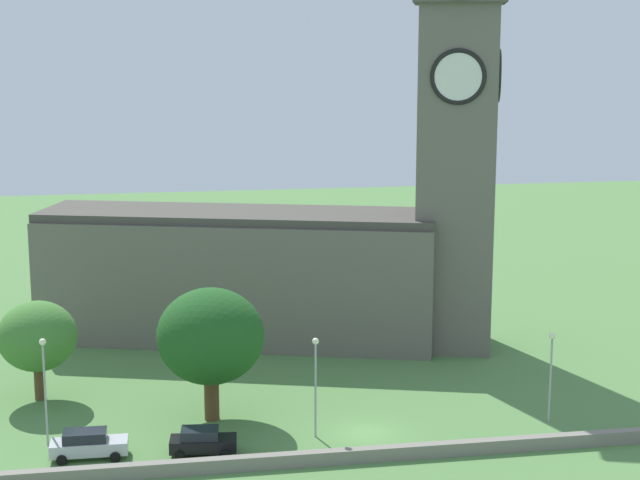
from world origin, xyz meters
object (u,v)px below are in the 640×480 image
object	(u,v)px
tree_riverside_west	(37,336)
car_silver	(88,444)
streetlamp_west_end	(44,374)
streetlamp_west_mid	(316,371)
streetlamp_central	(551,362)
tree_by_tower	(210,337)
church	(297,243)
car_black	(202,441)

from	to	relation	value
tree_riverside_west	car_silver	bearing A→B (deg)	-71.06
streetlamp_west_end	streetlamp_west_mid	world-z (taller)	streetlamp_west_end
streetlamp_central	tree_by_tower	size ratio (longest dim) A/B	0.69
church	streetlamp_west_end	size ratio (longest dim) A/B	5.59
car_silver	tree_riverside_west	world-z (taller)	tree_riverside_west
tree_by_tower	tree_riverside_west	world-z (taller)	tree_by_tower
church	car_black	size ratio (longest dim) A/B	9.19
church	streetlamp_west_end	world-z (taller)	church
streetlamp_central	tree_riverside_west	distance (m)	35.82
streetlamp_west_end	tree_riverside_west	size ratio (longest dim) A/B	0.98
tree_riverside_west	church	bearing A→B (deg)	29.44
church	tree_by_tower	xyz separation A→B (m)	(-8.52, -17.65, -2.76)
streetlamp_west_end	streetlamp_central	size ratio (longest dim) A/B	1.12
streetlamp_central	tree_riverside_west	size ratio (longest dim) A/B	0.87
car_silver	tree_riverside_west	distance (m)	12.64
church	streetlamp_west_mid	world-z (taller)	church
streetlamp_west_mid	tree_riverside_west	xyz separation A→B (m)	(-18.28, 10.43, 0.19)
car_black	tree_riverside_west	distance (m)	16.69
car_black	tree_by_tower	world-z (taller)	tree_by_tower
streetlamp_west_mid	streetlamp_central	distance (m)	15.91
church	streetlamp_central	size ratio (longest dim) A/B	6.28
car_black	tree_riverside_west	world-z (taller)	tree_riverside_west
car_silver	car_black	size ratio (longest dim) A/B	1.10
car_black	streetlamp_central	world-z (taller)	streetlamp_central
streetlamp_central	tree_riverside_west	xyz separation A→B (m)	(-34.19, 10.66, 0.42)
car_black	tree_riverside_west	xyz separation A→B (m)	(-10.88, 12.06, 3.82)
streetlamp_west_mid	tree_by_tower	size ratio (longest dim) A/B	0.73
car_black	car_silver	bearing A→B (deg)	174.63
car_black	streetlamp_west_end	bearing A→B (deg)	161.80
church	tree_riverside_west	size ratio (longest dim) A/B	5.45
streetlamp_west_mid	tree_riverside_west	bearing A→B (deg)	150.29
car_silver	tree_by_tower	world-z (taller)	tree_by_tower
streetlamp_central	tree_by_tower	distance (m)	22.82
streetlamp_west_end	tree_riverside_west	distance (m)	8.99
streetlamp_west_end	streetlamp_central	xyz separation A→B (m)	(32.92, -1.76, -0.45)
car_silver	tree_by_tower	size ratio (longest dim) A/B	0.52
streetlamp_west_end	streetlamp_west_mid	bearing A→B (deg)	-5.13
church	tree_riverside_west	bearing A→B (deg)	-150.56
streetlamp_west_end	tree_by_tower	distance (m)	11.02
car_silver	car_black	distance (m)	6.99
streetlamp_west_end	tree_riverside_west	xyz separation A→B (m)	(-1.27, 8.90, -0.03)
streetlamp_west_end	tree_by_tower	size ratio (longest dim) A/B	0.77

